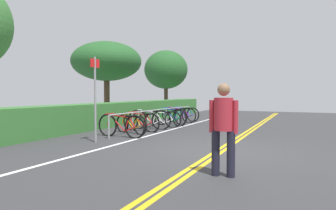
# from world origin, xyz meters

# --- Properties ---
(ground_plane) EXTENTS (33.95, 11.14, 0.05)m
(ground_plane) POSITION_xyz_m (0.00, 0.00, -0.03)
(ground_plane) COLOR #353538
(centre_line_yellow_inner) EXTENTS (30.55, 0.10, 0.00)m
(centre_line_yellow_inner) POSITION_xyz_m (0.00, -0.08, 0.00)
(centre_line_yellow_inner) COLOR gold
(centre_line_yellow_inner) RESTS_ON ground_plane
(centre_line_yellow_outer) EXTENTS (30.55, 0.10, 0.00)m
(centre_line_yellow_outer) POSITION_xyz_m (0.00, 0.08, 0.00)
(centre_line_yellow_outer) COLOR gold
(centre_line_yellow_outer) RESTS_ON ground_plane
(bike_lane_stripe_white) EXTENTS (30.55, 0.12, 0.00)m
(bike_lane_stripe_white) POSITION_xyz_m (0.00, 2.81, 0.00)
(bike_lane_stripe_white) COLOR white
(bike_lane_stripe_white) RESTS_ON ground_plane
(bike_rack) EXTENTS (7.01, 0.05, 0.74)m
(bike_rack) POSITION_xyz_m (4.03, 3.63, 0.56)
(bike_rack) COLOR #9EA0A5
(bike_rack) RESTS_ON ground_plane
(bicycle_0) EXTENTS (0.46, 1.84, 0.78)m
(bicycle_0) POSITION_xyz_m (0.99, 3.48, 0.36)
(bicycle_0) COLOR black
(bicycle_0) RESTS_ON ground_plane
(bicycle_1) EXTENTS (0.64, 1.57, 0.69)m
(bicycle_1) POSITION_xyz_m (1.88, 3.65, 0.32)
(bicycle_1) COLOR black
(bicycle_1) RESTS_ON ground_plane
(bicycle_2) EXTENTS (0.46, 1.70, 0.74)m
(bicycle_2) POSITION_xyz_m (2.54, 3.64, 0.35)
(bicycle_2) COLOR black
(bicycle_2) RESTS_ON ground_plane
(bicycle_3) EXTENTS (0.51, 1.73, 0.79)m
(bicycle_3) POSITION_xyz_m (3.22, 3.66, 0.37)
(bicycle_3) COLOR black
(bicycle_3) RESTS_ON ground_plane
(bicycle_4) EXTENTS (0.63, 1.70, 0.72)m
(bicycle_4) POSITION_xyz_m (3.97, 3.55, 0.34)
(bicycle_4) COLOR black
(bicycle_4) RESTS_ON ground_plane
(bicycle_5) EXTENTS (0.56, 1.75, 0.75)m
(bicycle_5) POSITION_xyz_m (4.82, 3.50, 0.35)
(bicycle_5) COLOR black
(bicycle_5) RESTS_ON ground_plane
(bicycle_6) EXTENTS (0.59, 1.68, 0.76)m
(bicycle_6) POSITION_xyz_m (5.51, 3.69, 0.36)
(bicycle_6) COLOR black
(bicycle_6) RESTS_ON ground_plane
(bicycle_7) EXTENTS (0.46, 1.81, 0.76)m
(bicycle_7) POSITION_xyz_m (6.27, 3.68, 0.36)
(bicycle_7) COLOR black
(bicycle_7) RESTS_ON ground_plane
(bicycle_8) EXTENTS (0.48, 1.72, 0.74)m
(bicycle_8) POSITION_xyz_m (7.05, 3.71, 0.35)
(bicycle_8) COLOR black
(bicycle_8) RESTS_ON ground_plane
(pedestrian) EXTENTS (0.32, 0.49, 1.57)m
(pedestrian) POSITION_xyz_m (-2.13, -0.63, 0.89)
(pedestrian) COLOR #1E1E2D
(pedestrian) RESTS_ON ground_plane
(sign_post_near) EXTENTS (0.36, 0.06, 2.43)m
(sign_post_near) POSITION_xyz_m (-0.18, 3.56, 1.45)
(sign_post_near) COLOR gray
(sign_post_near) RESTS_ON ground_plane
(hedge_backdrop) EXTENTS (15.96, 1.04, 0.98)m
(hedge_backdrop) POSITION_xyz_m (5.53, 5.83, 0.49)
(hedge_backdrop) COLOR #387533
(hedge_backdrop) RESTS_ON ground_plane
(tree_mid) EXTENTS (3.49, 3.49, 3.97)m
(tree_mid) POSITION_xyz_m (5.45, 7.27, 2.98)
(tree_mid) COLOR #473323
(tree_mid) RESTS_ON ground_plane
(tree_far_right) EXTENTS (2.98, 2.98, 4.33)m
(tree_far_right) POSITION_xyz_m (11.78, 6.93, 3.00)
(tree_far_right) COLOR #473323
(tree_far_right) RESTS_ON ground_plane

